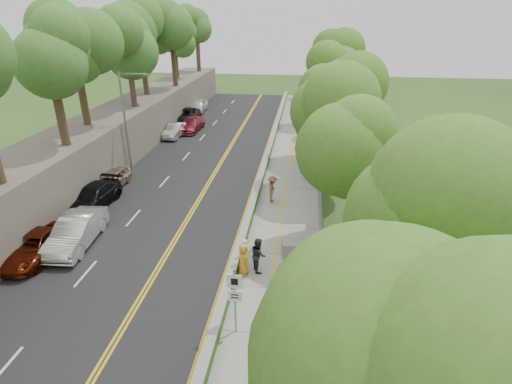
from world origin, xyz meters
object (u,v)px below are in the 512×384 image
object	(u,v)px
painter_0	(243,259)
car_1	(76,231)
signpost	(235,294)
person_far	(312,142)
streetlight	(127,116)
car_2	(34,246)
concrete_block	(294,248)
construction_barrel	(299,144)

from	to	relation	value
painter_0	car_1	bearing A→B (deg)	85.29
signpost	person_far	distance (m)	24.37
car_1	person_far	world-z (taller)	car_1
streetlight	car_2	world-z (taller)	streetlight
concrete_block	painter_0	distance (m)	3.19
construction_barrel	person_far	size ratio (longest dim) A/B	0.52
signpost	car_2	world-z (taller)	signpost
signpost	construction_barrel	size ratio (longest dim) A/B	3.66
construction_barrel	concrete_block	size ratio (longest dim) A/B	0.65
person_far	construction_barrel	bearing A→B (deg)	-49.57
painter_0	construction_barrel	bearing A→B (deg)	-1.78
signpost	person_far	xyz separation A→B (m)	(3.15, 24.14, -1.10)
concrete_block	painter_0	world-z (taller)	painter_0
construction_barrel	person_far	xyz separation A→B (m)	(1.20, -0.60, 0.39)
construction_barrel	car_2	size ratio (longest dim) A/B	0.18
streetlight	person_far	world-z (taller)	streetlight
streetlight	person_far	xyz separation A→B (m)	(14.66, 7.12, -3.78)
construction_barrel	person_far	world-z (taller)	person_far
car_1	car_2	distance (m)	2.15
signpost	person_far	bearing A→B (deg)	82.57
construction_barrel	car_1	bearing A→B (deg)	-122.06
car_1	painter_0	size ratio (longest dim) A/B	3.02
car_2	person_far	world-z (taller)	person_far
signpost	car_1	bearing A→B (deg)	150.95
concrete_block	painter_0	size ratio (longest dim) A/B	0.77
construction_barrel	person_far	distance (m)	1.40
car_2	person_far	bearing A→B (deg)	52.91
concrete_block	painter_0	bearing A→B (deg)	-140.77
construction_barrel	car_1	xyz separation A→B (m)	(-12.00, -19.16, 0.41)
construction_barrel	car_1	distance (m)	22.61
signpost	construction_barrel	bearing A→B (deg)	85.49
car_2	painter_0	distance (m)	11.35
concrete_block	car_1	distance (m)	12.21
person_far	concrete_block	bearing A→B (deg)	63.91
signpost	car_1	size ratio (longest dim) A/B	0.61
construction_barrel	painter_0	xyz separation A→B (m)	(-2.25, -20.73, 0.42)
construction_barrel	concrete_block	distance (m)	18.73
streetlight	car_2	distance (m)	13.45
car_1	person_far	distance (m)	22.77
streetlight	signpost	distance (m)	20.72
signpost	person_far	size ratio (longest dim) A/B	1.91
car_2	painter_0	xyz separation A→B (m)	(11.35, -0.13, 0.19)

